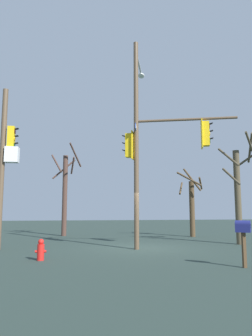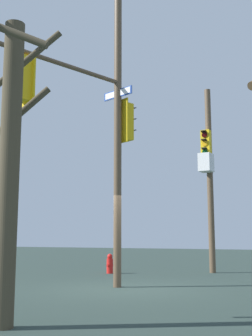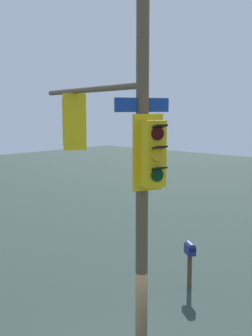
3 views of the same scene
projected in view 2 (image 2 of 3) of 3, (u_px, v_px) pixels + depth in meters
The scene contains 5 objects.
ground_plane at pixel (126, 289), 11.45m from camera, with size 80.00×80.00×0.00m, color #2A3933.
main_signal_pole_assembly at pixel (105, 94), 12.15m from camera, with size 4.98×4.30×9.72m.
secondary_pole_assembly at pixel (208, 168), 17.23m from camera, with size 0.84×0.49×7.31m.
fire_hydrant at pixel (110, 264), 16.48m from camera, with size 0.38×0.24×0.73m.
bare_tree_corner at pixel (7, 144), 6.89m from camera, with size 1.98×2.21×5.62m.
Camera 2 is at (10.43, 5.53, 1.33)m, focal length 46.77 mm.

